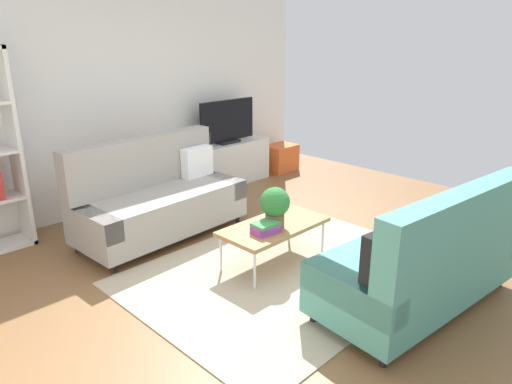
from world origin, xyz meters
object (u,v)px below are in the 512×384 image
coffee_table (274,227)px  vase_0 (194,142)px  table_book_0 (265,231)px  couch_beige (158,198)px  tv (227,122)px  couch_green (424,260)px  tv_console (227,163)px  storage_trunk (280,158)px  potted_plant (275,205)px  bottle_0 (209,140)px

coffee_table → vase_0: 2.54m
coffee_table → table_book_0: (-0.20, -0.08, 0.05)m
couch_beige → tv: size_ratio=1.94×
couch_green → tv_console: bearing=78.5°
storage_trunk → vase_0: 1.76m
couch_beige → vase_0: (1.26, 0.94, 0.30)m
tv_console → storage_trunk: (1.10, -0.10, -0.10)m
tv_console → storage_trunk: size_ratio=2.69×
coffee_table → potted_plant: potted_plant is taller
vase_0 → bottle_0: bearing=-24.3°
coffee_table → bottle_0: bottle_0 is taller
couch_green → coffee_table: bearing=107.1°
storage_trunk → potted_plant: bearing=-138.9°
table_book_0 → tv_console: bearing=55.3°
couch_green → tv: tv is taller
tv_console → table_book_0: 2.91m
couch_beige → couch_green: size_ratio=0.98×
storage_trunk → bottle_0: bearing=177.7°
couch_green → table_book_0: couch_green is taller
tv → potted_plant: (-1.47, -2.32, -0.31)m
coffee_table → table_book_0: 0.22m
couch_beige → table_book_0: bearing=94.2°
coffee_table → bottle_0: bearing=64.8°
tv_console → tv: size_ratio=1.40×
storage_trunk → bottle_0: (-1.48, 0.06, 0.53)m
tv_console → vase_0: vase_0 is taller
tv_console → table_book_0: tv_console is taller
storage_trunk → potted_plant: 3.43m
storage_trunk → table_book_0: 3.59m
tv → vase_0: 0.62m
tv → potted_plant: 2.76m
coffee_table → potted_plant: 0.25m
couch_green → vase_0: 3.84m
coffee_table → bottle_0: size_ratio=4.91×
storage_trunk → potted_plant: (-2.57, -2.24, 0.42)m
potted_plant → storage_trunk: bearing=41.1°
coffee_table → tv: bearing=57.7°
couch_beige → vase_0: 1.60m
coffee_table → bottle_0: (1.07, 2.27, 0.36)m
vase_0 → tv: bearing=-6.9°
table_book_0 → vase_0: vase_0 is taller
table_book_0 → storage_trunk: bearing=39.7°
table_book_0 → vase_0: 2.68m
table_book_0 → coffee_table: bearing=21.0°
tv_console → vase_0: bearing=175.1°
couch_green → potted_plant: (-0.30, 1.39, 0.20)m
tv → couch_green: bearing=-107.5°
potted_plant → bottle_0: size_ratio=1.75×
table_book_0 → bottle_0: bottle_0 is taller
vase_0 → bottle_0: 0.22m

